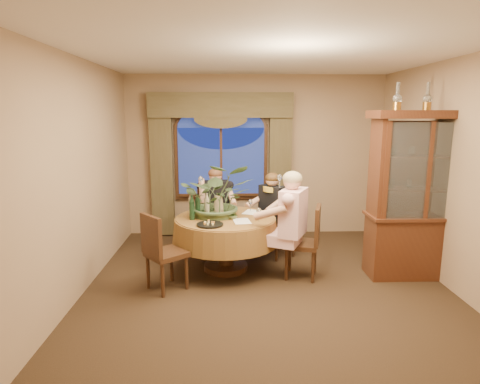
{
  "coord_description": "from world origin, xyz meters",
  "views": [
    {
      "loc": [
        -0.49,
        -4.57,
        2.14
      ],
      "look_at": [
        -0.32,
        0.73,
        1.1
      ],
      "focal_mm": 30.0,
      "sensor_mm": 36.0,
      "label": 1
    }
  ],
  "objects_px": {
    "chair_right": "(301,242)",
    "chair_back_right": "(278,225)",
    "person_scarf": "(273,213)",
    "wine_bottle_3": "(198,206)",
    "oil_lamp_right": "(458,96)",
    "olive_bowl": "(232,217)",
    "wine_bottle_0": "(191,204)",
    "wine_bottle_1": "(207,205)",
    "oil_lamp_center": "(428,96)",
    "china_cabinet": "(419,196)",
    "centerpiece_plant": "(218,171)",
    "person_back": "(216,209)",
    "chair_front_left": "(166,252)",
    "wine_bottle_2": "(192,208)",
    "dining_table": "(226,244)",
    "stoneware_vase": "(219,205)",
    "chair_back": "(213,219)",
    "person_pink": "(293,227)",
    "oil_lamp_left": "(398,96)"
  },
  "relations": [
    {
      "from": "chair_right",
      "to": "chair_back_right",
      "type": "xyz_separation_m",
      "value": [
        -0.21,
        0.81,
        0.0
      ]
    },
    {
      "from": "person_scarf",
      "to": "wine_bottle_3",
      "type": "bearing_deg",
      "value": 78.93
    },
    {
      "from": "oil_lamp_right",
      "to": "olive_bowl",
      "type": "xyz_separation_m",
      "value": [
        -2.81,
        0.21,
        -1.57
      ]
    },
    {
      "from": "chair_back_right",
      "to": "wine_bottle_0",
      "type": "relative_size",
      "value": 2.91
    },
    {
      "from": "chair_back_right",
      "to": "wine_bottle_1",
      "type": "relative_size",
      "value": 2.91
    },
    {
      "from": "chair_right",
      "to": "wine_bottle_0",
      "type": "relative_size",
      "value": 2.91
    },
    {
      "from": "oil_lamp_center",
      "to": "wine_bottle_1",
      "type": "xyz_separation_m",
      "value": [
        -2.77,
        0.33,
        -1.43
      ]
    },
    {
      "from": "china_cabinet",
      "to": "centerpiece_plant",
      "type": "bearing_deg",
      "value": 171.37
    },
    {
      "from": "oil_lamp_right",
      "to": "wine_bottle_1",
      "type": "relative_size",
      "value": 1.03
    },
    {
      "from": "chair_right",
      "to": "person_scarf",
      "type": "bearing_deg",
      "value": 32.46
    },
    {
      "from": "chair_right",
      "to": "person_back",
      "type": "xyz_separation_m",
      "value": [
        -1.16,
        1.18,
        0.18
      ]
    },
    {
      "from": "chair_right",
      "to": "wine_bottle_1",
      "type": "height_order",
      "value": "wine_bottle_1"
    },
    {
      "from": "chair_front_left",
      "to": "olive_bowl",
      "type": "bearing_deg",
      "value": 83.31
    },
    {
      "from": "oil_lamp_center",
      "to": "wine_bottle_3",
      "type": "xyz_separation_m",
      "value": [
        -2.89,
        0.28,
        -1.43
      ]
    },
    {
      "from": "wine_bottle_1",
      "to": "wine_bottle_2",
      "type": "distance_m",
      "value": 0.24
    },
    {
      "from": "centerpiece_plant",
      "to": "olive_bowl",
      "type": "distance_m",
      "value": 0.66
    },
    {
      "from": "china_cabinet",
      "to": "olive_bowl",
      "type": "distance_m",
      "value": 2.46
    },
    {
      "from": "dining_table",
      "to": "stoneware_vase",
      "type": "xyz_separation_m",
      "value": [
        -0.09,
        0.15,
        0.51
      ]
    },
    {
      "from": "chair_front_left",
      "to": "centerpiece_plant",
      "type": "xyz_separation_m",
      "value": [
        0.62,
        0.72,
        0.89
      ]
    },
    {
      "from": "oil_lamp_right",
      "to": "chair_back_right",
      "type": "height_order",
      "value": "oil_lamp_right"
    },
    {
      "from": "chair_back_right",
      "to": "olive_bowl",
      "type": "bearing_deg",
      "value": 96.81
    },
    {
      "from": "chair_right",
      "to": "olive_bowl",
      "type": "height_order",
      "value": "chair_right"
    },
    {
      "from": "china_cabinet",
      "to": "stoneware_vase",
      "type": "xyz_separation_m",
      "value": [
        -2.61,
        0.43,
        -0.2
      ]
    },
    {
      "from": "chair_right",
      "to": "olive_bowl",
      "type": "xyz_separation_m",
      "value": [
        -0.91,
        0.21,
        0.29
      ]
    },
    {
      "from": "stoneware_vase",
      "to": "wine_bottle_0",
      "type": "distance_m",
      "value": 0.38
    },
    {
      "from": "stoneware_vase",
      "to": "wine_bottle_2",
      "type": "height_order",
      "value": "wine_bottle_2"
    },
    {
      "from": "chair_back",
      "to": "wine_bottle_2",
      "type": "height_order",
      "value": "wine_bottle_2"
    },
    {
      "from": "dining_table",
      "to": "olive_bowl",
      "type": "relative_size",
      "value": 9.59
    },
    {
      "from": "person_pink",
      "to": "oil_lamp_center",
      "type": "bearing_deg",
      "value": -60.14
    },
    {
      "from": "oil_lamp_center",
      "to": "chair_back_right",
      "type": "distance_m",
      "value": 2.67
    },
    {
      "from": "wine_bottle_3",
      "to": "oil_lamp_left",
      "type": "bearing_deg",
      "value": -6.26
    },
    {
      "from": "wine_bottle_3",
      "to": "stoneware_vase",
      "type": "bearing_deg",
      "value": 29.26
    },
    {
      "from": "wine_bottle_1",
      "to": "chair_back_right",
      "type": "bearing_deg",
      "value": 24.87
    },
    {
      "from": "stoneware_vase",
      "to": "china_cabinet",
      "type": "bearing_deg",
      "value": -9.4
    },
    {
      "from": "wine_bottle_0",
      "to": "person_pink",
      "type": "bearing_deg",
      "value": -21.18
    },
    {
      "from": "china_cabinet",
      "to": "person_back",
      "type": "relative_size",
      "value": 1.66
    },
    {
      "from": "oil_lamp_center",
      "to": "stoneware_vase",
      "type": "relative_size",
      "value": 1.25
    },
    {
      "from": "chair_back_right",
      "to": "china_cabinet",
      "type": "bearing_deg",
      "value": -148.98
    },
    {
      "from": "chair_right",
      "to": "stoneware_vase",
      "type": "xyz_separation_m",
      "value": [
        -1.09,
        0.44,
        0.41
      ]
    },
    {
      "from": "stoneware_vase",
      "to": "chair_right",
      "type": "bearing_deg",
      "value": -21.7
    },
    {
      "from": "olive_bowl",
      "to": "person_back",
      "type": "bearing_deg",
      "value": 104.38
    },
    {
      "from": "olive_bowl",
      "to": "wine_bottle_1",
      "type": "distance_m",
      "value": 0.39
    },
    {
      "from": "oil_lamp_center",
      "to": "wine_bottle_0",
      "type": "bearing_deg",
      "value": 172.58
    },
    {
      "from": "person_back",
      "to": "china_cabinet",
      "type": "bearing_deg",
      "value": 146.18
    },
    {
      "from": "dining_table",
      "to": "oil_lamp_left",
      "type": "relative_size",
      "value": 4.29
    },
    {
      "from": "centerpiece_plant",
      "to": "wine_bottle_0",
      "type": "height_order",
      "value": "centerpiece_plant"
    },
    {
      "from": "oil_lamp_left",
      "to": "person_back",
      "type": "height_order",
      "value": "oil_lamp_left"
    },
    {
      "from": "chair_back_right",
      "to": "centerpiece_plant",
      "type": "relative_size",
      "value": 0.88
    },
    {
      "from": "chair_right",
      "to": "wine_bottle_1",
      "type": "distance_m",
      "value": 1.37
    },
    {
      "from": "chair_right",
      "to": "stoneware_vase",
      "type": "bearing_deg",
      "value": 84.22
    }
  ]
}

